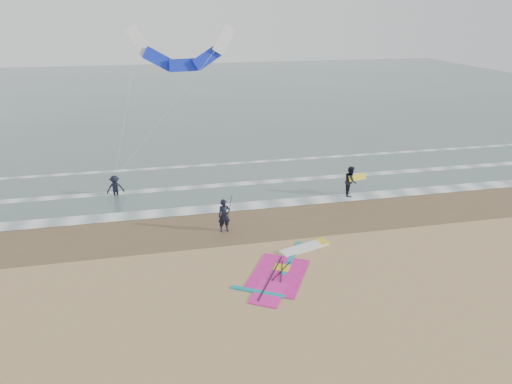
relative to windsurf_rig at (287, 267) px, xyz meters
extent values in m
plane|color=tan|center=(0.11, -0.88, -0.04)|extent=(120.00, 120.00, 0.00)
cube|color=#47605E|center=(0.11, 47.12, -0.02)|extent=(120.00, 80.00, 0.02)
cube|color=brown|center=(0.11, 5.12, -0.03)|extent=(120.00, 5.00, 0.01)
cube|color=white|center=(0.11, 7.32, -0.01)|extent=(120.00, 1.20, 0.02)
cube|color=white|center=(0.11, 11.12, -0.01)|extent=(120.00, 0.70, 0.02)
cube|color=white|center=(0.11, 15.62, -0.01)|extent=(120.00, 0.50, 0.01)
cube|color=white|center=(1.30, 1.53, 0.03)|extent=(2.63, 1.39, 0.12)
cube|color=yellow|center=(2.43, 1.89, 0.03)|extent=(0.63, 0.73, 0.13)
cube|color=#E51C94|center=(-0.54, -0.51, -0.02)|extent=(3.59, 3.96, 0.04)
cube|color=#E51C94|center=(-1.31, -1.84, -0.01)|extent=(1.99, 2.21, 0.05)
cube|color=#0C8C99|center=(0.48, 0.82, -0.01)|extent=(1.83, 2.95, 0.05)
cube|color=#0C8C99|center=(-1.72, -1.64, -0.01)|extent=(2.15, 1.37, 0.05)
cube|color=yellow|center=(-0.23, 0.00, -0.01)|extent=(0.93, 0.89, 0.05)
cylinder|color=black|center=(-0.95, -0.72, 0.02)|extent=(1.90, 3.22, 0.06)
cylinder|color=black|center=(-0.33, -0.31, 0.04)|extent=(1.26, 1.40, 0.04)
cylinder|color=black|center=(-0.33, -0.31, 0.04)|extent=(0.61, 1.77, 0.04)
imported|color=black|center=(-2.26, 4.32, 0.87)|extent=(0.70, 0.49, 1.82)
imported|color=black|center=(6.33, 7.71, 0.93)|extent=(0.99, 1.12, 1.94)
imported|color=black|center=(-8.32, 10.72, 0.82)|extent=(1.15, 0.72, 1.71)
cylinder|color=black|center=(-1.96, 4.32, 1.30)|extent=(0.17, 0.86, 1.82)
cube|color=yellow|center=(6.73, 7.61, 1.19)|extent=(1.30, 0.51, 0.39)
cube|color=white|center=(-6.16, 13.60, 9.23)|extent=(1.64, 0.45, 2.04)
cube|color=#1328D0|center=(-5.00, 13.60, 8.07)|extent=(2.02, 0.53, 1.65)
cube|color=#1328D0|center=(-3.43, 13.60, 7.65)|extent=(1.86, 0.49, 0.82)
cube|color=#1328D0|center=(-1.85, 13.60, 8.07)|extent=(2.02, 0.53, 1.65)
cube|color=white|center=(-0.70, 13.60, 9.23)|extent=(1.64, 0.45, 2.04)
cylinder|color=beige|center=(-7.24, 12.16, 5.16)|extent=(2.18, 2.90, 8.13)
cylinder|color=beige|center=(-4.51, 12.16, 5.16)|extent=(7.63, 2.90, 8.14)
camera|label=1|loc=(-5.20, -17.52, 11.04)|focal=32.00mm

